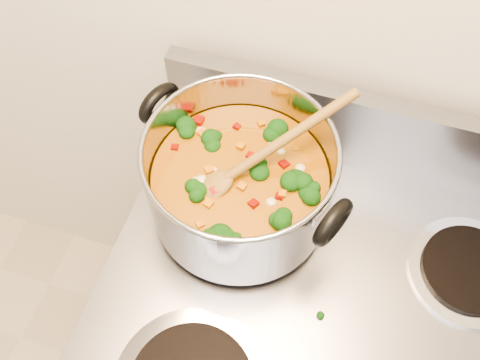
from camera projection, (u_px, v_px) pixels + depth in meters
name	position (u px, v px, depth m)	size (l,w,h in m)	color
stockpot	(240.00, 181.00, 0.81)	(0.34, 0.28, 0.17)	#9E9EA5
wooden_spoon	(249.00, 163.00, 0.78)	(0.21, 0.21, 0.12)	olive
cooktop_crumbs	(252.00, 236.00, 0.85)	(0.24, 0.29, 0.01)	black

